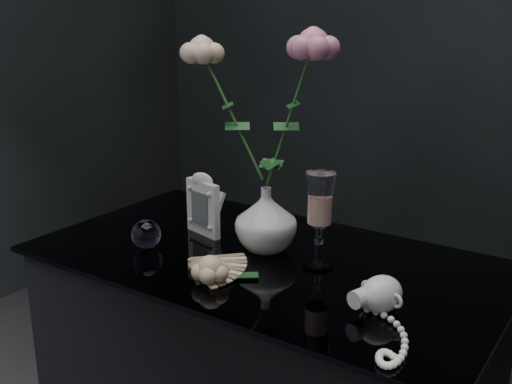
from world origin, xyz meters
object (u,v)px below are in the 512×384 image
Objects in this scene: wine_glass at (319,220)px; loose_rose at (210,269)px; paperweight at (146,234)px; vase at (266,219)px; picture_frame at (203,204)px; pearl_jar at (381,292)px.

loose_rose is (-0.14, -0.20, -0.08)m from wine_glass.
vase is at bearing 32.20° from paperweight.
picture_frame is 0.54m from pearl_jar.
vase is 0.60× the size of pearl_jar.
vase is at bearing 174.00° from wine_glass.
paperweight is at bearing 158.69° from loose_rose.
paperweight reaches higher than loose_rose.
wine_glass is (0.15, -0.02, 0.03)m from vase.
picture_frame is at bearing 71.38° from paperweight.
wine_glass is 0.23m from pearl_jar.
pearl_jar reaches higher than paperweight.
loose_rose is 0.68× the size of pearl_jar.
paperweight is 0.28× the size of pearl_jar.
wine_glass reaches higher than vase.
vase is 0.88× the size of loose_rose.
wine_glass is at bearing 47.51° from loose_rose.
pearl_jar is (0.19, -0.11, -0.07)m from wine_glass.
paperweight is 0.41× the size of loose_rose.
pearl_jar is at bearing 7.17° from loose_rose.
pearl_jar is (0.57, 0.02, 0.00)m from paperweight.
picture_frame is 0.93× the size of loose_rose.
wine_glass is 0.33m from picture_frame.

